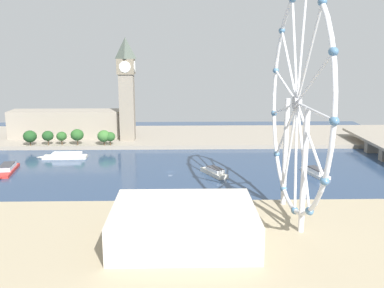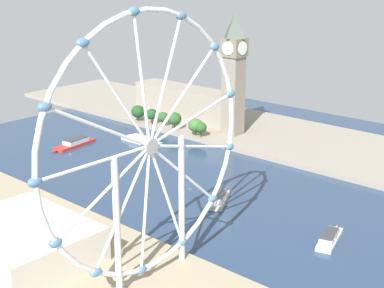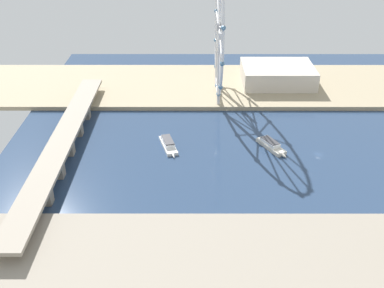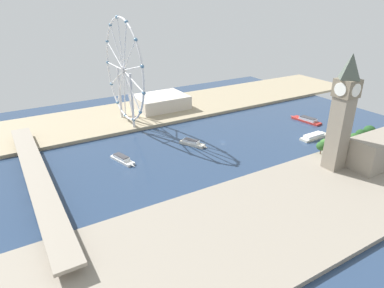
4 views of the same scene
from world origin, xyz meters
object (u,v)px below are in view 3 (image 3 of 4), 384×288
(ferris_wheel, at_px, (219,28))
(river_bridge, at_px, (62,144))
(tour_boat_1, at_px, (168,144))
(tour_boat_2, at_px, (271,145))
(riverside_hall, at_px, (277,74))

(ferris_wheel, height_order, river_bridge, ferris_wheel)
(river_bridge, bearing_deg, tour_boat_1, -81.57)
(ferris_wheel, distance_m, tour_boat_2, 98.06)
(ferris_wheel, distance_m, riverside_hall, 70.51)
(riverside_hall, bearing_deg, tour_boat_2, 169.28)
(riverside_hall, xyz_separation_m, river_bridge, (-109.77, 145.97, -2.86))
(riverside_hall, relative_size, tour_boat_2, 2.16)
(river_bridge, bearing_deg, ferris_wheel, -48.70)
(riverside_hall, xyz_separation_m, tour_boat_2, (-102.19, 19.35, -8.12))
(ferris_wheel, xyz_separation_m, tour_boat_1, (-75.71, 33.86, -52.32))
(river_bridge, relative_size, tour_boat_2, 7.58)
(riverside_hall, bearing_deg, ferris_wheel, 116.71)
(riverside_hall, height_order, river_bridge, riverside_hall)
(riverside_hall, relative_size, tour_boat_1, 2.00)
(ferris_wheel, distance_m, river_bridge, 137.16)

